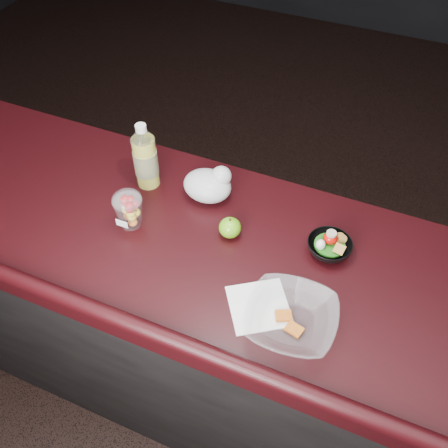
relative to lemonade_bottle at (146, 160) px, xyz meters
The scene contains 9 objects.
room_shell 0.91m from the lemonade_bottle, 53.75° to the right, with size 8.00×8.00×8.00m.
counter 0.72m from the lemonade_bottle, 25.45° to the right, with size 4.06×0.71×1.02m.
lemonade_bottle is the anchor object (origin of this frame).
fruit_cup 0.20m from the lemonade_bottle, 77.77° to the right, with size 0.09×0.09×0.13m.
green_apple 0.37m from the lemonade_bottle, 17.35° to the right, with size 0.07×0.07×0.07m.
plastic_bag 0.22m from the lemonade_bottle, ahead, with size 0.16×0.13×0.12m.
snack_bowl 0.65m from the lemonade_bottle, ahead, with size 0.14×0.14×0.07m.
takeout_bowl 0.71m from the lemonade_bottle, 28.94° to the right, with size 0.26×0.26×0.06m.
paper_napkin 0.62m from the lemonade_bottle, 31.53° to the right, with size 0.16×0.16×0.00m, color white.
Camera 1 is at (0.39, -0.59, 2.19)m, focal length 40.00 mm.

